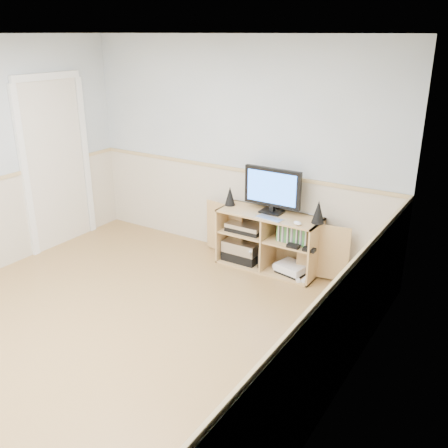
% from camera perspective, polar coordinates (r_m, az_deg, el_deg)
% --- Properties ---
extents(room, '(4.04, 4.54, 2.54)m').
position_cam_1_polar(room, '(4.22, -14.30, 2.54)').
color(room, tan).
rests_on(room, ground).
extents(media_cabinet, '(1.80, 0.43, 0.65)m').
position_cam_1_polar(media_cabinet, '(5.64, 5.36, -1.73)').
color(media_cabinet, tan).
rests_on(media_cabinet, floor).
extents(monitor, '(0.66, 0.18, 0.50)m').
position_cam_1_polar(monitor, '(5.44, 5.55, 4.02)').
color(monitor, black).
rests_on(monitor, media_cabinet).
extents(speaker_left, '(0.12, 0.12, 0.22)m').
position_cam_1_polar(speaker_left, '(5.71, 0.69, 3.23)').
color(speaker_left, black).
rests_on(speaker_left, media_cabinet).
extents(speaker_right, '(0.13, 0.13, 0.25)m').
position_cam_1_polar(speaker_right, '(5.25, 10.73, 1.37)').
color(speaker_right, black).
rests_on(speaker_right, media_cabinet).
extents(keyboard, '(0.31, 0.16, 0.01)m').
position_cam_1_polar(keyboard, '(5.34, 5.22, 0.65)').
color(keyboard, silver).
rests_on(keyboard, media_cabinet).
extents(mouse, '(0.11, 0.10, 0.04)m').
position_cam_1_polar(mouse, '(5.20, 8.40, 0.10)').
color(mouse, white).
rests_on(mouse, media_cabinet).
extents(av_components, '(0.51, 0.31, 0.47)m').
position_cam_1_polar(av_components, '(5.78, 2.34, -2.31)').
color(av_components, black).
rests_on(av_components, media_cabinet).
extents(game_consoles, '(0.46, 0.32, 0.11)m').
position_cam_1_polar(game_consoles, '(5.58, 7.68, -5.04)').
color(game_consoles, white).
rests_on(game_consoles, media_cabinet).
extents(game_cases, '(0.35, 0.13, 0.19)m').
position_cam_1_polar(game_cases, '(5.41, 7.96, -1.15)').
color(game_cases, '#3F8C3F').
rests_on(game_cases, media_cabinet).
extents(wall_outlet, '(0.12, 0.03, 0.12)m').
position_cam_1_polar(wall_outlet, '(5.53, 10.16, 0.54)').
color(wall_outlet, white).
rests_on(wall_outlet, wall_back).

